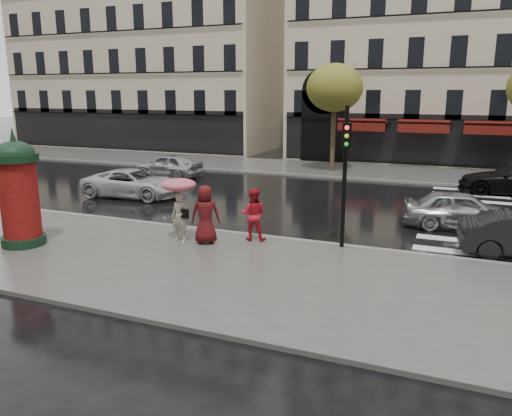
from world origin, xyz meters
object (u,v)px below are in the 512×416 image
at_px(woman_umbrella, 179,199).
at_px(car_far_silver, 169,165).
at_px(morris_column, 18,190).
at_px(woman_red, 253,214).
at_px(car_silver, 462,210).
at_px(man_burgundy, 205,215).
at_px(traffic_light, 345,164).
at_px(car_white, 133,183).

relative_size(woman_umbrella, car_far_silver, 0.53).
bearing_deg(morris_column, woman_red, 26.33).
relative_size(car_silver, car_far_silver, 1.00).
distance_m(woman_umbrella, morris_column, 5.06).
bearing_deg(car_far_silver, car_silver, 74.91).
height_order(man_burgundy, car_silver, man_burgundy).
bearing_deg(car_silver, morris_column, 113.74).
relative_size(traffic_light, car_far_silver, 1.07).
bearing_deg(woman_red, car_white, -43.37).
height_order(man_burgundy, traffic_light, traffic_light).
distance_m(morris_column, car_white, 8.31).
xyz_separation_m(car_silver, car_white, (-14.65, 0.10, -0.04)).
bearing_deg(man_burgundy, car_silver, -171.62).
bearing_deg(car_far_silver, morris_column, 16.91).
height_order(woman_umbrella, car_silver, woman_umbrella).
bearing_deg(car_far_silver, woman_umbrella, 37.89).
bearing_deg(traffic_light, car_far_silver, 141.69).
relative_size(woman_red, traffic_light, 0.40).
distance_m(traffic_light, car_white, 12.22).
height_order(woman_red, man_burgundy, man_burgundy).
bearing_deg(car_silver, traffic_light, 133.87).
bearing_deg(morris_column, car_silver, 31.32).
relative_size(woman_umbrella, woman_red, 1.24).
bearing_deg(woman_umbrella, traffic_light, 15.41).
relative_size(traffic_light, car_silver, 1.07).
bearing_deg(traffic_light, woman_umbrella, -164.59).
bearing_deg(traffic_light, car_white, 158.34).
bearing_deg(woman_red, man_burgundy, 21.53).
bearing_deg(car_far_silver, car_white, 19.24).
bearing_deg(morris_column, car_far_silver, 102.64).
xyz_separation_m(woman_red, car_far_silver, (-9.74, 10.32, -0.29)).
xyz_separation_m(woman_umbrella, traffic_light, (5.09, 1.40, 1.25)).
bearing_deg(man_burgundy, morris_column, -3.45).
distance_m(man_burgundy, morris_column, 5.96).
distance_m(woman_umbrella, man_burgundy, 1.00).
bearing_deg(woman_red, woman_umbrella, 13.50).
bearing_deg(morris_column, man_burgundy, 24.01).
bearing_deg(car_far_silver, traffic_light, 55.96).
bearing_deg(woman_umbrella, morris_column, -153.97).
height_order(woman_red, car_white, woman_red).
distance_m(traffic_light, car_far_silver, 16.29).
distance_m(woman_umbrella, car_far_silver, 13.73).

